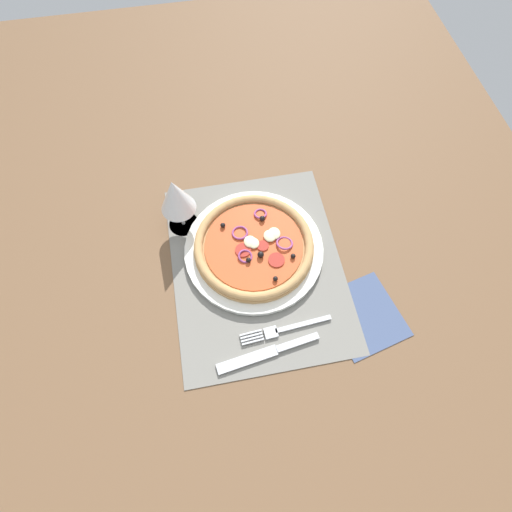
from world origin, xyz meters
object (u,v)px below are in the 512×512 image
plate (255,249)px  pizza (255,245)px  wine_glass (176,196)px  napkin (365,315)px  fork (281,330)px  knife (267,353)px

plate → pizza: (0.01, -0.04, 1.67)cm
wine_glass → napkin: wine_glass is taller
fork → knife: 5.14cm
pizza → fork: 18.19cm
plate → wine_glass: 19.41cm
wine_glass → fork: bearing=-149.9°
plate → knife: (-21.82, 1.56, -0.34)cm
plate → napkin: 25.88cm
pizza → fork: pizza is taller
wine_glass → plate: bearing=-124.1°
plate → fork: bearing=-174.1°
pizza → napkin: (-17.91, -18.63, -2.48)cm
plate → knife: plate is taller
pizza → napkin: 25.96cm
fork → wine_glass: wine_glass is taller
napkin → knife: bearing=101.0°
napkin → wine_glass: bearing=50.1°
knife → wine_glass: (31.35, 12.54, 9.68)cm
knife → napkin: knife is taller
plate → wine_glass: (9.54, 14.09, 9.34)cm
plate → napkin: (-17.90, -18.67, -0.81)cm
napkin → pizza: bearing=46.1°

